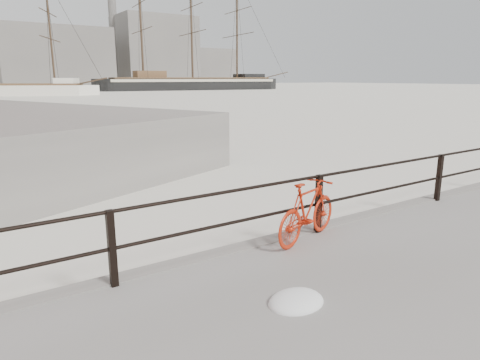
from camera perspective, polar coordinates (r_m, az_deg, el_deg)
ground at (r=10.30m, az=23.83°, el=-4.16°), size 400.00×400.00×0.00m
guardrail at (r=10.02m, az=25.00°, el=0.28°), size 28.00×0.10×1.00m
bicycle at (r=6.94m, az=9.01°, el=-4.05°), size 1.65×0.72×0.99m
barque_black at (r=109.18m, az=-6.28°, el=11.85°), size 55.72×23.72×31.00m
schooner_mid at (r=83.76m, az=-27.90°, el=9.94°), size 32.70×24.17×21.56m
industrial_west at (r=148.04m, az=-23.41°, el=14.75°), size 32.00×18.00×18.00m
industrial_mid at (r=163.25m, az=-11.25°, el=16.41°), size 26.00×20.00×24.00m
industrial_east at (r=177.65m, az=-4.73°, el=14.73°), size 20.00×16.00×14.00m
smokestack at (r=164.26m, az=-16.57°, el=19.61°), size 2.80×2.80×44.00m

